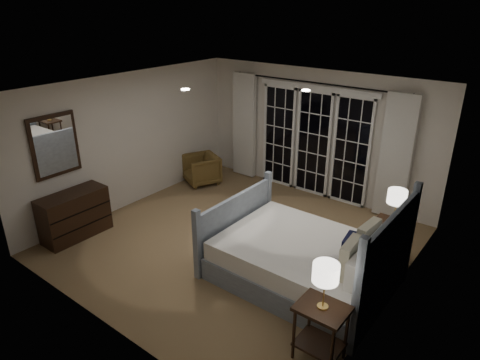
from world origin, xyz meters
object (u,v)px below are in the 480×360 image
Objects in this scene: dresser at (75,215)px; nightstand_left at (321,325)px; bed at (305,259)px; lamp_right at (397,197)px; lamp_left at (326,273)px; nightstand_right at (391,237)px; armchair at (201,169)px.

nightstand_left is at bearing 1.38° from dresser.
lamp_right is (0.78, 1.14, 0.76)m from bed.
lamp_left is at bearing -53.51° from bed.
nightstand_left is at bearing -53.51° from bed.
armchair is at bearing 172.62° from nightstand_right.
nightstand_right is 5.03m from dresser.
nightstand_left is 2.28m from nightstand_right.
dresser is at bearing -151.62° from lamp_right.
lamp_right is 0.76× the size of armchair.
nightstand_right is at bearing 55.42° from bed.
armchair is (-4.30, 0.56, -0.79)m from lamp_right.
lamp_left reaches higher than armchair.
dresser is (-0.13, -2.95, 0.08)m from armchair.
dresser reaches higher than nightstand_right.
armchair is at bearing 146.92° from lamp_left.
nightstand_right is 4.33m from armchair.
nightstand_right is at bearing 91.60° from nightstand_left.
nightstand_left reaches higher than armchair.
lamp_left reaches higher than lamp_right.
nightstand_left is (0.85, -1.15, 0.12)m from bed.
bed is 1.43m from nightstand_left.
bed is 4.55× the size of lamp_right.
lamp_left is 2.28m from lamp_right.
bed reaches higher than armchair.
bed reaches higher than nightstand_right.
nightstand_left is at bearing -88.40° from nightstand_right.
bed reaches higher than lamp_left.
nightstand_right is 0.63× the size of dresser.
armchair is (-4.36, 2.84, -0.81)m from lamp_left.
nightstand_left is 0.66m from lamp_left.
lamp_right reaches higher than dresser.
nightstand_left is 1.01× the size of nightstand_right.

